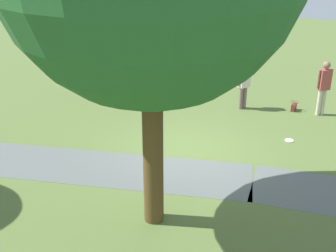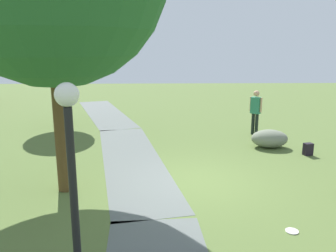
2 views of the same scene
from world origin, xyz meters
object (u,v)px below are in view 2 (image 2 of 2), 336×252
object	(u,v)px
man_near_boulder	(256,109)
backpack_by_boulder	(308,149)
young_tree_near_path	(55,52)
frisbee_on_grass	(292,231)
lamp_post	(73,181)
lawn_boulder	(269,139)

from	to	relation	value
man_near_boulder	backpack_by_boulder	distance (m)	3.00
young_tree_near_path	frisbee_on_grass	distance (m)	12.15
lamp_post	man_near_boulder	world-z (taller)	lamp_post
backpack_by_boulder	lawn_boulder	bearing A→B (deg)	47.59
lamp_post	man_near_boulder	bearing A→B (deg)	-27.10
young_tree_near_path	frisbee_on_grass	xyz separation A→B (m)	(-9.37, -7.03, -3.21)
lamp_post	backpack_by_boulder	bearing A→B (deg)	-40.84
lawn_boulder	man_near_boulder	bearing A→B (deg)	1.45
backpack_by_boulder	frisbee_on_grass	xyz separation A→B (m)	(-4.73, 2.31, -0.18)
frisbee_on_grass	lamp_post	bearing A→B (deg)	120.22
young_tree_near_path	lamp_post	xyz separation A→B (m)	(-11.46, -3.43, -1.27)
lawn_boulder	frisbee_on_grass	size ratio (longest dim) A/B	5.21
lawn_boulder	backpack_by_boulder	distance (m)	1.35
young_tree_near_path	lamp_post	distance (m)	12.03
backpack_by_boulder	frisbee_on_grass	bearing A→B (deg)	154.03
young_tree_near_path	backpack_by_boulder	size ratio (longest dim) A/B	11.33
lamp_post	man_near_boulder	xyz separation A→B (m)	(9.51, -4.87, -0.91)
young_tree_near_path	lamp_post	world-z (taller)	young_tree_near_path
man_near_boulder	young_tree_near_path	bearing A→B (deg)	76.74
lamp_post	man_near_boulder	size ratio (longest dim) A/B	1.75
lamp_post	backpack_by_boulder	size ratio (longest dim) A/B	7.80
backpack_by_boulder	frisbee_on_grass	distance (m)	5.27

